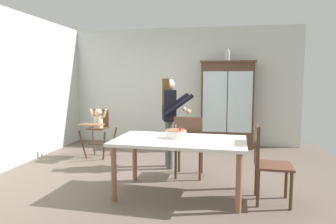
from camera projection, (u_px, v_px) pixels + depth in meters
ground_plane at (161, 178)px, 4.72m from camera, size 6.24×6.24×0.00m
wall_back at (183, 87)px, 7.15m from camera, size 5.32×0.06×2.70m
wall_left at (4, 89)px, 5.03m from camera, size 0.06×5.32×2.70m
china_cabinet at (227, 104)px, 6.75m from camera, size 1.18×0.48×1.92m
ceramic_vase at (227, 56)px, 6.65m from camera, size 0.13×0.13×0.27m
high_chair_with_toddler at (98, 124)px, 5.92m from camera, size 0.61×0.71×0.95m
adult_person at (169, 112)px, 5.17m from camera, size 0.61×0.60×1.53m
dining_table at (180, 146)px, 3.96m from camera, size 1.74×1.05×0.74m
birthday_cake at (176, 134)px, 4.05m from camera, size 0.28×0.28×0.19m
dining_chair_far_side at (188, 142)px, 4.65m from camera, size 0.44×0.44×0.96m
dining_chair_right_end at (265, 158)px, 3.74m from camera, size 0.46×0.46×0.96m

